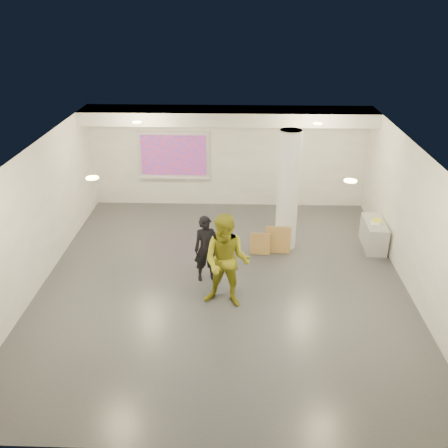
{
  "coord_description": "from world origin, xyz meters",
  "views": [
    {
      "loc": [
        0.32,
        -9.49,
        5.89
      ],
      "look_at": [
        0.0,
        0.4,
        1.25
      ],
      "focal_mm": 40.0,
      "sensor_mm": 36.0,
      "label": 1
    }
  ],
  "objects_px": {
    "projection_screen": "(174,156)",
    "woman": "(206,249)",
    "column": "(288,191)",
    "man": "(227,262)",
    "credenza": "(374,234)"
  },
  "relations": [
    {
      "from": "man",
      "to": "woman",
      "type": "bearing_deg",
      "value": 128.49
    },
    {
      "from": "column",
      "to": "projection_screen",
      "type": "distance_m",
      "value": 4.08
    },
    {
      "from": "woman",
      "to": "man",
      "type": "height_order",
      "value": "man"
    },
    {
      "from": "column",
      "to": "credenza",
      "type": "bearing_deg",
      "value": 1.11
    },
    {
      "from": "column",
      "to": "credenza",
      "type": "xyz_separation_m",
      "value": [
        2.22,
        0.04,
        -1.16
      ]
    },
    {
      "from": "credenza",
      "to": "man",
      "type": "relative_size",
      "value": 0.59
    },
    {
      "from": "credenza",
      "to": "woman",
      "type": "bearing_deg",
      "value": -155.25
    },
    {
      "from": "man",
      "to": "credenza",
      "type": "bearing_deg",
      "value": 48.91
    },
    {
      "from": "column",
      "to": "woman",
      "type": "xyz_separation_m",
      "value": [
        -1.88,
        -1.65,
        -0.74
      ]
    },
    {
      "from": "woman",
      "to": "man",
      "type": "relative_size",
      "value": 0.76
    },
    {
      "from": "credenza",
      "to": "projection_screen",
      "type": "bearing_deg",
      "value": 156.21
    },
    {
      "from": "column",
      "to": "woman",
      "type": "relative_size",
      "value": 1.97
    },
    {
      "from": "column",
      "to": "man",
      "type": "relative_size",
      "value": 1.51
    },
    {
      "from": "projection_screen",
      "to": "woman",
      "type": "distance_m",
      "value": 4.54
    },
    {
      "from": "projection_screen",
      "to": "woman",
      "type": "xyz_separation_m",
      "value": [
        1.22,
        -4.3,
        -0.77
      ]
    }
  ]
}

